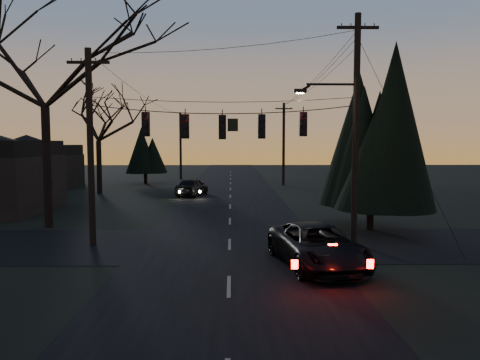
{
  "coord_description": "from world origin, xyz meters",
  "views": [
    {
      "loc": [
        0.08,
        -10.32,
        4.55
      ],
      "look_at": [
        0.45,
        9.23,
        2.93
      ],
      "focal_mm": 35.0,
      "sensor_mm": 36.0,
      "label": 1
    }
  ],
  "objects_px": {
    "suv_near": "(317,246)",
    "utility_pole_right": "(353,244)",
    "evergreen_right": "(372,140)",
    "utility_pole_left": "(93,245)",
    "utility_pole_far_r": "(283,185)",
    "utility_pole_far_l": "(181,179)",
    "bare_tree_left": "(43,58)",
    "sedan_oncoming_a": "(192,187)"
  },
  "relations": [
    {
      "from": "utility_pole_far_r",
      "to": "bare_tree_left",
      "type": "bearing_deg",
      "value": -122.63
    },
    {
      "from": "utility_pole_far_l",
      "to": "sedan_oncoming_a",
      "type": "bearing_deg",
      "value": -80.88
    },
    {
      "from": "utility_pole_far_l",
      "to": "utility_pole_right",
      "type": "bearing_deg",
      "value": -72.28
    },
    {
      "from": "utility_pole_far_l",
      "to": "evergreen_right",
      "type": "xyz_separation_m",
      "value": [
        13.24,
        -32.62,
        4.64
      ]
    },
    {
      "from": "utility_pole_left",
      "to": "bare_tree_left",
      "type": "bearing_deg",
      "value": 129.37
    },
    {
      "from": "evergreen_right",
      "to": "suv_near",
      "type": "bearing_deg",
      "value": -119.63
    },
    {
      "from": "bare_tree_left",
      "to": "sedan_oncoming_a",
      "type": "relative_size",
      "value": 2.84
    },
    {
      "from": "utility_pole_left",
      "to": "suv_near",
      "type": "distance_m",
      "value": 9.95
    },
    {
      "from": "utility_pole_right",
      "to": "utility_pole_left",
      "type": "distance_m",
      "value": 11.5
    },
    {
      "from": "utility_pole_far_l",
      "to": "suv_near",
      "type": "height_order",
      "value": "utility_pole_far_l"
    },
    {
      "from": "utility_pole_right",
      "to": "utility_pole_far_r",
      "type": "distance_m",
      "value": 28.0
    },
    {
      "from": "utility_pole_left",
      "to": "bare_tree_left",
      "type": "xyz_separation_m",
      "value": [
        -3.61,
        4.4,
        8.85
      ]
    },
    {
      "from": "suv_near",
      "to": "utility_pole_left",
      "type": "bearing_deg",
      "value": 147.82
    },
    {
      "from": "suv_near",
      "to": "utility_pole_right",
      "type": "bearing_deg",
      "value": 48.02
    },
    {
      "from": "utility_pole_right",
      "to": "utility_pole_far_l",
      "type": "distance_m",
      "value": 37.79
    },
    {
      "from": "utility_pole_left",
      "to": "bare_tree_left",
      "type": "relative_size",
      "value": 0.67
    },
    {
      "from": "utility_pole_far_r",
      "to": "utility_pole_far_l",
      "type": "relative_size",
      "value": 1.06
    },
    {
      "from": "utility_pole_left",
      "to": "evergreen_right",
      "type": "relative_size",
      "value": 1.05
    },
    {
      "from": "utility_pole_far_r",
      "to": "evergreen_right",
      "type": "distance_m",
      "value": 25.11
    },
    {
      "from": "utility_pole_right",
      "to": "sedan_oncoming_a",
      "type": "relative_size",
      "value": 2.25
    },
    {
      "from": "utility_pole_far_r",
      "to": "sedan_oncoming_a",
      "type": "relative_size",
      "value": 1.91
    },
    {
      "from": "sedan_oncoming_a",
      "to": "utility_pole_far_r",
      "type": "bearing_deg",
      "value": -119.2
    },
    {
      "from": "utility_pole_right",
      "to": "bare_tree_left",
      "type": "xyz_separation_m",
      "value": [
        -15.11,
        4.4,
        8.85
      ]
    },
    {
      "from": "utility_pole_left",
      "to": "suv_near",
      "type": "xyz_separation_m",
      "value": [
        9.2,
        -3.71,
        0.76
      ]
    },
    {
      "from": "utility_pole_right",
      "to": "suv_near",
      "type": "height_order",
      "value": "utility_pole_right"
    },
    {
      "from": "utility_pole_left",
      "to": "bare_tree_left",
      "type": "height_order",
      "value": "bare_tree_left"
    },
    {
      "from": "utility_pole_left",
      "to": "utility_pole_far_l",
      "type": "distance_m",
      "value": 36.0
    },
    {
      "from": "bare_tree_left",
      "to": "evergreen_right",
      "type": "distance_m",
      "value": 17.39
    },
    {
      "from": "utility_pole_far_r",
      "to": "bare_tree_left",
      "type": "height_order",
      "value": "bare_tree_left"
    },
    {
      "from": "bare_tree_left",
      "to": "sedan_oncoming_a",
      "type": "distance_m",
      "value": 17.52
    },
    {
      "from": "utility_pole_far_r",
      "to": "evergreen_right",
      "type": "relative_size",
      "value": 1.05
    },
    {
      "from": "utility_pole_far_r",
      "to": "sedan_oncoming_a",
      "type": "xyz_separation_m",
      "value": [
        -8.7,
        -9.45,
        0.76
      ]
    },
    {
      "from": "utility_pole_left",
      "to": "utility_pole_right",
      "type": "bearing_deg",
      "value": 0.0
    },
    {
      "from": "utility_pole_right",
      "to": "evergreen_right",
      "type": "bearing_deg",
      "value": 62.83
    },
    {
      "from": "bare_tree_left",
      "to": "suv_near",
      "type": "height_order",
      "value": "bare_tree_left"
    },
    {
      "from": "utility_pole_right",
      "to": "sedan_oncoming_a",
      "type": "height_order",
      "value": "utility_pole_right"
    },
    {
      "from": "utility_pole_far_r",
      "to": "utility_pole_far_l",
      "type": "height_order",
      "value": "utility_pole_far_r"
    },
    {
      "from": "evergreen_right",
      "to": "suv_near",
      "type": "xyz_separation_m",
      "value": [
        -4.04,
        -7.1,
        -3.88
      ]
    },
    {
      "from": "bare_tree_left",
      "to": "evergreen_right",
      "type": "xyz_separation_m",
      "value": [
        16.84,
        -1.02,
        -4.21
      ]
    },
    {
      "from": "utility_pole_right",
      "to": "suv_near",
      "type": "xyz_separation_m",
      "value": [
        -2.3,
        -3.71,
        0.76
      ]
    },
    {
      "from": "bare_tree_left",
      "to": "sedan_oncoming_a",
      "type": "height_order",
      "value": "bare_tree_left"
    },
    {
      "from": "utility_pole_far_l",
      "to": "sedan_oncoming_a",
      "type": "relative_size",
      "value": 1.8
    }
  ]
}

